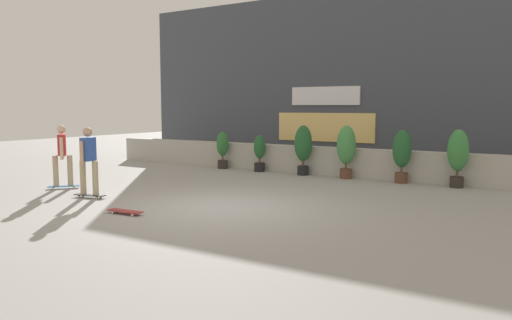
% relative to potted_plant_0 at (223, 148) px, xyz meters
% --- Properties ---
extents(ground_plane, '(48.00, 48.00, 0.00)m').
position_rel_potted_plant_0_xyz_m(ground_plane, '(3.93, -5.55, -0.73)').
color(ground_plane, '#9E9B96').
extents(planter_wall, '(18.00, 0.40, 0.90)m').
position_rel_potted_plant_0_xyz_m(planter_wall, '(3.93, 0.45, -0.28)').
color(planter_wall, '#B2ADA3').
rests_on(planter_wall, ground).
extents(building_backdrop, '(20.00, 2.08, 6.50)m').
position_rel_potted_plant_0_xyz_m(building_backdrop, '(3.93, 4.45, 2.52)').
color(building_backdrop, '#424751').
rests_on(building_backdrop, ground).
extents(potted_plant_0, '(0.42, 0.42, 1.31)m').
position_rel_potted_plant_0_xyz_m(potted_plant_0, '(0.00, 0.00, 0.00)').
color(potted_plant_0, '#2D2823').
rests_on(potted_plant_0, ground).
extents(potted_plant_1, '(0.39, 0.39, 1.24)m').
position_rel_potted_plant_0_xyz_m(potted_plant_1, '(1.54, 0.00, -0.06)').
color(potted_plant_1, black).
rests_on(potted_plant_1, ground).
extents(potted_plant_2, '(0.56, 0.56, 1.60)m').
position_rel_potted_plant_0_xyz_m(potted_plant_2, '(3.18, 0.00, 0.21)').
color(potted_plant_2, black).
rests_on(potted_plant_2, ground).
extents(potted_plant_3, '(0.57, 0.57, 1.62)m').
position_rel_potted_plant_0_xyz_m(potted_plant_3, '(4.63, -0.00, 0.22)').
color(potted_plant_3, brown).
rests_on(potted_plant_3, ground).
extents(potted_plant_4, '(0.53, 0.53, 1.53)m').
position_rel_potted_plant_0_xyz_m(potted_plant_4, '(6.32, -0.00, 0.16)').
color(potted_plant_4, brown).
rests_on(potted_plant_4, ground).
extents(potted_plant_5, '(0.55, 0.55, 1.58)m').
position_rel_potted_plant_0_xyz_m(potted_plant_5, '(7.83, -0.00, 0.20)').
color(potted_plant_5, '#2D2823').
rests_on(potted_plant_5, ground).
extents(skater_by_wall_right, '(0.82, 0.55, 1.70)m').
position_rel_potted_plant_0_xyz_m(skater_by_wall_right, '(0.60, -6.30, 0.21)').
color(skater_by_wall_right, black).
rests_on(skater_by_wall_right, ground).
extents(skater_far_right, '(0.66, 0.75, 1.70)m').
position_rel_potted_plant_0_xyz_m(skater_far_right, '(-1.09, -5.77, 0.21)').
color(skater_far_right, '#266699').
rests_on(skater_far_right, ground).
extents(skateboard_near_camera, '(0.81, 0.27, 0.08)m').
position_rel_potted_plant_0_xyz_m(skateboard_near_camera, '(2.71, -7.15, -0.66)').
color(skateboard_near_camera, maroon).
rests_on(skateboard_near_camera, ground).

